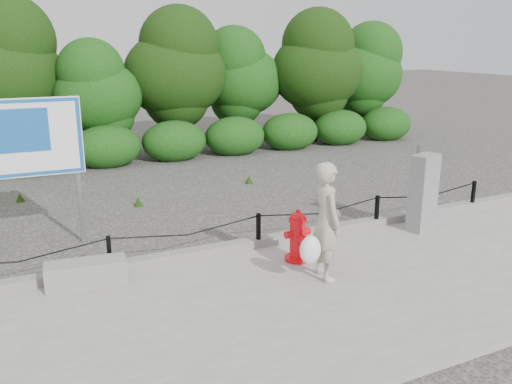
{
  "coord_description": "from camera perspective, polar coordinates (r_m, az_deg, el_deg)",
  "views": [
    {
      "loc": [
        -3.83,
        -7.78,
        3.49
      ],
      "look_at": [
        0.05,
        0.2,
        1.0
      ],
      "focal_mm": 38.0,
      "sensor_mm": 36.0,
      "label": 1
    }
  ],
  "objects": [
    {
      "name": "pedestrian",
      "position": [
        7.92,
        7.29,
        -3.25
      ],
      "size": [
        0.76,
        0.69,
        1.76
      ],
      "rotation": [
        0.0,
        0.0,
        1.45
      ],
      "color": "#A4A18C",
      "rests_on": "sidewalk"
    },
    {
      "name": "treeline",
      "position": [
        17.32,
        -11.86,
        12.13
      ],
      "size": [
        20.27,
        3.71,
        4.65
      ],
      "color": "black",
      "rests_on": "ground"
    },
    {
      "name": "curb",
      "position": [
        9.34,
        0.12,
        -5.29
      ],
      "size": [
        14.0,
        0.22,
        0.14
      ],
      "primitive_type": "cube",
      "color": "slate",
      "rests_on": "sidewalk"
    },
    {
      "name": "sidewalk",
      "position": [
        7.75,
        6.91,
        -10.9
      ],
      "size": [
        14.0,
        4.0,
        0.08
      ],
      "primitive_type": "cube",
      "color": "gray",
      "rests_on": "ground"
    },
    {
      "name": "fire_hydrant",
      "position": [
        8.65,
        4.42,
        -4.7
      ],
      "size": [
        0.45,
        0.46,
        0.85
      ],
      "rotation": [
        0.0,
        0.0,
        0.05
      ],
      "color": "red",
      "rests_on": "sidewalk"
    },
    {
      "name": "concrete_block",
      "position": [
        8.25,
        -17.44,
        -8.14
      ],
      "size": [
        1.17,
        0.52,
        0.36
      ],
      "primitive_type": "cube",
      "rotation": [
        0.0,
        0.0,
        -0.11
      ],
      "color": "gray",
      "rests_on": "sidewalk"
    },
    {
      "name": "chain_barrier",
      "position": [
        9.19,
        0.26,
        -3.61
      ],
      "size": [
        10.06,
        0.06,
        0.6
      ],
      "color": "black",
      "rests_on": "sidewalk"
    },
    {
      "name": "ground",
      "position": [
        9.35,
        0.25,
        -6.25
      ],
      "size": [
        90.0,
        90.0,
        0.0
      ],
      "primitive_type": "plane",
      "color": "#2D2B28",
      "rests_on": "ground"
    },
    {
      "name": "utility_cabinet",
      "position": [
        10.38,
        17.16,
        -0.07
      ],
      "size": [
        0.61,
        0.46,
        1.58
      ],
      "rotation": [
        0.0,
        0.0,
        0.29
      ],
      "color": "gray",
      "rests_on": "sidewalk"
    },
    {
      "name": "advertising_sign",
      "position": [
        9.7,
        -22.56,
        4.63
      ],
      "size": [
        1.62,
        0.18,
        2.6
      ],
      "rotation": [
        0.0,
        0.0,
        -0.04
      ],
      "color": "slate",
      "rests_on": "ground"
    }
  ]
}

